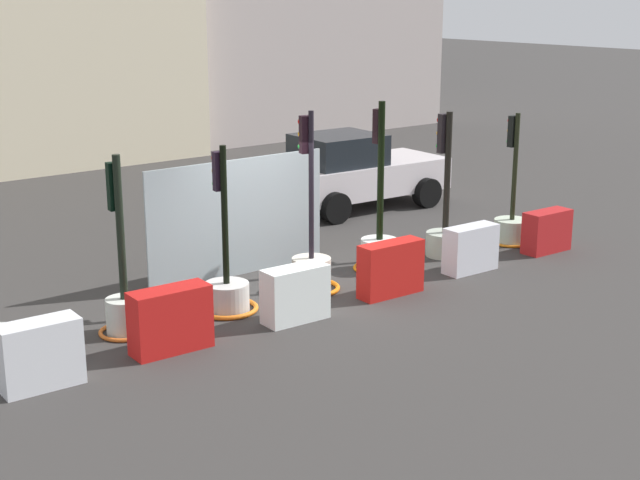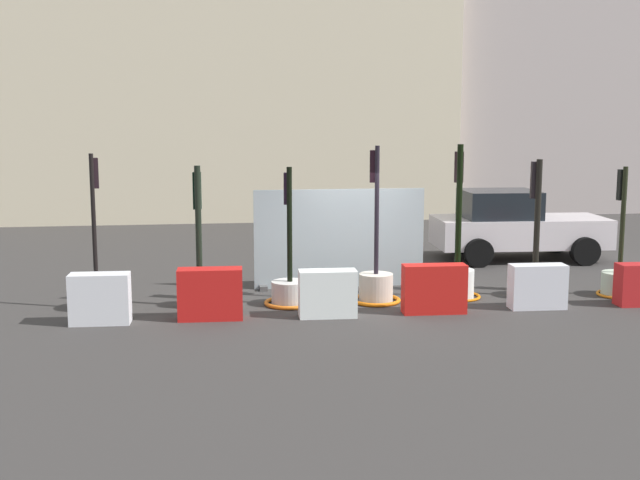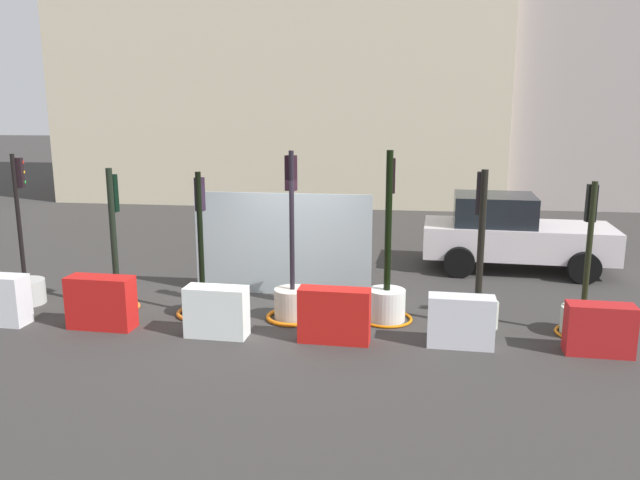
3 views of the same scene
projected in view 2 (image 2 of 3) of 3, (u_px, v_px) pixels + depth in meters
name	position (u px, v px, depth m)	size (l,w,h in m)	color
ground_plane	(369.00, 300.00, 15.70)	(120.00, 120.00, 0.00)	#353331
traffic_light_0	(97.00, 285.00, 14.93)	(0.71, 0.71, 2.89)	#B2B2AE
traffic_light_1	(200.00, 280.00, 15.12)	(0.81, 0.81, 2.66)	silver
traffic_light_2	(290.00, 286.00, 15.28)	(0.99, 0.99, 2.63)	beige
traffic_light_3	(376.00, 279.00, 15.48)	(0.96, 0.96, 3.01)	beige
traffic_light_4	(457.00, 273.00, 15.86)	(0.94, 0.94, 3.02)	silver
traffic_light_5	(535.00, 270.00, 15.97)	(0.72, 0.72, 2.73)	#AFB8A8
traffic_light_6	(619.00, 276.00, 16.04)	(0.86, 0.86, 2.58)	beige
construction_barrier_0	(100.00, 299.00, 13.86)	(1.04, 0.47, 0.88)	silver
construction_barrier_1	(210.00, 294.00, 14.16)	(1.15, 0.47, 0.91)	red
construction_barrier_2	(328.00, 294.00, 14.34)	(1.04, 0.46, 0.85)	white
construction_barrier_3	(434.00, 289.00, 14.60)	(1.17, 0.41, 0.90)	red
construction_barrier_4	(537.00, 287.00, 14.97)	(1.05, 0.43, 0.83)	silver
car_white_van	(515.00, 226.00, 20.06)	(4.32, 2.32, 1.74)	silver
building_corner_block	(534.00, 20.00, 31.41)	(13.20, 6.87, 14.49)	#B2A5A1
site_fence_panel	(340.00, 241.00, 16.77)	(3.58, 0.50, 2.07)	#99A7AD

